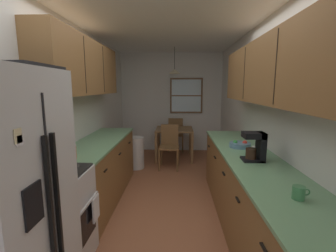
{
  "coord_description": "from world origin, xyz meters",
  "views": [
    {
      "loc": [
        0.15,
        -2.54,
        1.67
      ],
      "look_at": [
        0.0,
        1.39,
        1.02
      ],
      "focal_mm": 25.06,
      "sensor_mm": 36.0,
      "label": 1
    }
  ],
  "objects_px": {
    "dining_chair_far": "(176,133)",
    "trash_bin": "(136,153)",
    "dining_chair_near": "(169,144)",
    "mug_spare": "(299,193)",
    "dining_table": "(174,134)",
    "mug_by_coffeemaker": "(256,151)",
    "stove_range": "(53,218)",
    "table_serving_bowl": "(174,127)",
    "coffee_maker": "(256,146)",
    "fruit_bowl": "(240,145)",
    "microwave_over_range": "(28,83)",
    "storage_canister": "(71,152)"
  },
  "relations": [
    {
      "from": "trash_bin",
      "to": "table_serving_bowl",
      "type": "bearing_deg",
      "value": 43.4
    },
    {
      "from": "table_serving_bowl",
      "to": "coffee_maker",
      "type": "bearing_deg",
      "value": -73.13
    },
    {
      "from": "stove_range",
      "to": "mug_by_coffeemaker",
      "type": "xyz_separation_m",
      "value": [
        2.05,
        0.68,
        0.48
      ]
    },
    {
      "from": "storage_canister",
      "to": "coffee_maker",
      "type": "bearing_deg",
      "value": 0.49
    },
    {
      "from": "microwave_over_range",
      "to": "table_serving_bowl",
      "type": "relative_size",
      "value": 3.27
    },
    {
      "from": "microwave_over_range",
      "to": "dining_chair_far",
      "type": "distance_m",
      "value": 4.36
    },
    {
      "from": "table_serving_bowl",
      "to": "dining_table",
      "type": "bearing_deg",
      "value": -82.63
    },
    {
      "from": "dining_chair_far",
      "to": "table_serving_bowl",
      "type": "bearing_deg",
      "value": -94.18
    },
    {
      "from": "dining_chair_near",
      "to": "table_serving_bowl",
      "type": "relative_size",
      "value": 4.71
    },
    {
      "from": "microwave_over_range",
      "to": "trash_bin",
      "type": "distance_m",
      "value": 3.08
    },
    {
      "from": "mug_spare",
      "to": "fruit_bowl",
      "type": "relative_size",
      "value": 0.46
    },
    {
      "from": "microwave_over_range",
      "to": "table_serving_bowl",
      "type": "height_order",
      "value": "microwave_over_range"
    },
    {
      "from": "dining_table",
      "to": "fruit_bowl",
      "type": "distance_m",
      "value": 2.54
    },
    {
      "from": "dining_table",
      "to": "dining_chair_near",
      "type": "bearing_deg",
      "value": -98.79
    },
    {
      "from": "dining_table",
      "to": "dining_chair_far",
      "type": "bearing_deg",
      "value": 87.06
    },
    {
      "from": "dining_chair_near",
      "to": "mug_by_coffeemaker",
      "type": "height_order",
      "value": "mug_by_coffeemaker"
    },
    {
      "from": "stove_range",
      "to": "trash_bin",
      "type": "relative_size",
      "value": 1.67
    },
    {
      "from": "microwave_over_range",
      "to": "dining_chair_far",
      "type": "bearing_deg",
      "value": 72.91
    },
    {
      "from": "dining_chair_near",
      "to": "trash_bin",
      "type": "xyz_separation_m",
      "value": [
        -0.7,
        -0.07,
        -0.17
      ]
    },
    {
      "from": "trash_bin",
      "to": "mug_by_coffeemaker",
      "type": "relative_size",
      "value": 5.37
    },
    {
      "from": "trash_bin",
      "to": "coffee_maker",
      "type": "relative_size",
      "value": 2.14
    },
    {
      "from": "stove_range",
      "to": "dining_table",
      "type": "relative_size",
      "value": 1.3
    },
    {
      "from": "stove_range",
      "to": "dining_table",
      "type": "xyz_separation_m",
      "value": [
        1.09,
        3.4,
        0.13
      ]
    },
    {
      "from": "stove_range",
      "to": "microwave_over_range",
      "type": "relative_size",
      "value": 1.76
    },
    {
      "from": "dining_chair_near",
      "to": "dining_chair_far",
      "type": "distance_m",
      "value": 1.22
    },
    {
      "from": "microwave_over_range",
      "to": "trash_bin",
      "type": "height_order",
      "value": "microwave_over_range"
    },
    {
      "from": "microwave_over_range",
      "to": "coffee_maker",
      "type": "distance_m",
      "value": 2.24
    },
    {
      "from": "storage_canister",
      "to": "fruit_bowl",
      "type": "height_order",
      "value": "storage_canister"
    },
    {
      "from": "stove_range",
      "to": "dining_chair_near",
      "type": "relative_size",
      "value": 1.22
    },
    {
      "from": "storage_canister",
      "to": "coffee_maker",
      "type": "xyz_separation_m",
      "value": [
        1.99,
        0.02,
        0.08
      ]
    },
    {
      "from": "dining_chair_far",
      "to": "trash_bin",
      "type": "bearing_deg",
      "value": -122.73
    },
    {
      "from": "dining_chair_far",
      "to": "mug_by_coffeemaker",
      "type": "relative_size",
      "value": 7.36
    },
    {
      "from": "dining_chair_near",
      "to": "mug_spare",
      "type": "distance_m",
      "value": 3.37
    },
    {
      "from": "stove_range",
      "to": "trash_bin",
      "type": "bearing_deg",
      "value": 83.83
    },
    {
      "from": "dining_chair_far",
      "to": "table_serving_bowl",
      "type": "height_order",
      "value": "dining_chair_far"
    },
    {
      "from": "fruit_bowl",
      "to": "table_serving_bowl",
      "type": "xyz_separation_m",
      "value": [
        -0.89,
        2.42,
        -0.18
      ]
    },
    {
      "from": "dining_chair_near",
      "to": "table_serving_bowl",
      "type": "bearing_deg",
      "value": 82.76
    },
    {
      "from": "microwave_over_range",
      "to": "mug_spare",
      "type": "relative_size",
      "value": 5.12
    },
    {
      "from": "mug_spare",
      "to": "fruit_bowl",
      "type": "bearing_deg",
      "value": 91.21
    },
    {
      "from": "dining_table",
      "to": "mug_spare",
      "type": "bearing_deg",
      "value": -76.44
    },
    {
      "from": "dining_chair_far",
      "to": "mug_by_coffeemaker",
      "type": "bearing_deg",
      "value": -74.25
    },
    {
      "from": "stove_range",
      "to": "mug_spare",
      "type": "distance_m",
      "value": 2.09
    },
    {
      "from": "stove_range",
      "to": "table_serving_bowl",
      "type": "relative_size",
      "value": 5.76
    },
    {
      "from": "dining_chair_far",
      "to": "trash_bin",
      "type": "distance_m",
      "value": 1.53
    },
    {
      "from": "dining_chair_far",
      "to": "coffee_maker",
      "type": "bearing_deg",
      "value": -76.2
    },
    {
      "from": "stove_range",
      "to": "mug_by_coffeemaker",
      "type": "relative_size",
      "value": 8.99
    },
    {
      "from": "dining_chair_near",
      "to": "coffee_maker",
      "type": "xyz_separation_m",
      "value": [
        0.99,
        -2.32,
        0.56
      ]
    },
    {
      "from": "dining_table",
      "to": "microwave_over_range",
      "type": "bearing_deg",
      "value": -109.44
    },
    {
      "from": "stove_range",
      "to": "dining_chair_far",
      "type": "distance_m",
      "value": 4.16
    },
    {
      "from": "dining_table",
      "to": "mug_by_coffeemaker",
      "type": "bearing_deg",
      "value": -70.39
    }
  ]
}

